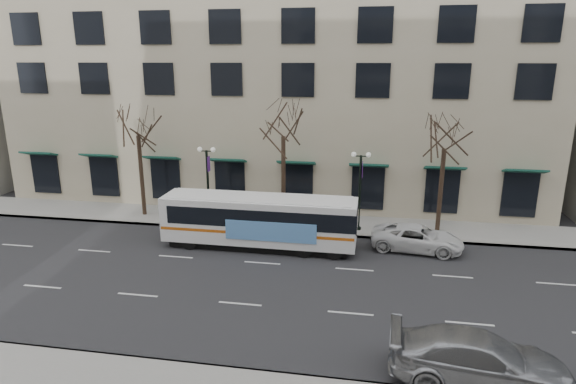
% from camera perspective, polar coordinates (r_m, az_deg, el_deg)
% --- Properties ---
extents(ground, '(160.00, 160.00, 0.00)m').
position_cam_1_polar(ground, '(24.57, -4.26, -10.54)').
color(ground, black).
rests_on(ground, ground).
extents(sidewalk_far, '(80.00, 4.00, 0.15)m').
position_cam_1_polar(sidewalk_far, '(32.21, 8.34, -4.03)').
color(sidewalk_far, gray).
rests_on(sidewalk_far, ground).
extents(building_hotel, '(40.00, 20.00, 24.00)m').
position_cam_1_polar(building_hotel, '(43.05, -0.28, 17.18)').
color(building_hotel, tan).
rests_on(building_hotel, ground).
extents(tree_far_left, '(3.60, 3.60, 8.34)m').
position_cam_1_polar(tree_far_left, '(34.17, -17.47, 7.98)').
color(tree_far_left, black).
rests_on(tree_far_left, ground).
extents(tree_far_mid, '(3.60, 3.60, 8.55)m').
position_cam_1_polar(tree_far_mid, '(30.91, -0.56, 8.35)').
color(tree_far_mid, black).
rests_on(tree_far_mid, ground).
extents(tree_far_right, '(3.60, 3.60, 8.06)m').
position_cam_1_polar(tree_far_right, '(30.81, 18.19, 6.65)').
color(tree_far_right, black).
rests_on(tree_far_right, ground).
extents(lamp_post_left, '(1.22, 0.45, 5.21)m').
position_cam_1_polar(lamp_post_left, '(32.34, -9.47, 1.31)').
color(lamp_post_left, black).
rests_on(lamp_post_left, ground).
extents(lamp_post_right, '(1.22, 0.45, 5.21)m').
position_cam_1_polar(lamp_post_right, '(30.60, 8.52, 0.53)').
color(lamp_post_right, black).
rests_on(lamp_post_right, ground).
extents(city_bus, '(11.39, 2.59, 3.08)m').
position_cam_1_polar(city_bus, '(28.16, -3.28, -3.32)').
color(city_bus, white).
rests_on(city_bus, ground).
extents(silver_car, '(6.20, 2.83, 1.76)m').
position_cam_1_polar(silver_car, '(18.56, 21.71, -17.95)').
color(silver_car, '#979A9E').
rests_on(silver_car, ground).
extents(white_pickup, '(5.48, 3.03, 1.45)m').
position_cam_1_polar(white_pickup, '(29.01, 15.05, -5.29)').
color(white_pickup, white).
rests_on(white_pickup, ground).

